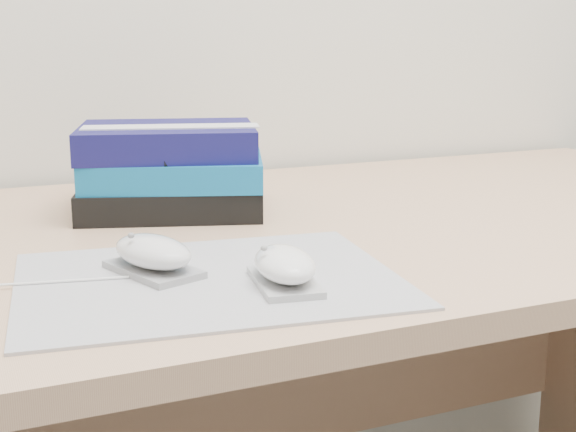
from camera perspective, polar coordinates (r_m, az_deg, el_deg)
name	(u,v)px	position (r m, az deg, el deg)	size (l,w,h in m)	color
desk	(296,362)	(1.22, 0.59, -10.36)	(1.60, 0.80, 0.73)	tan
mousepad	(209,280)	(0.83, -5.67, -4.53)	(0.38, 0.30, 0.00)	gray
mouse_rear	(153,255)	(0.85, -9.58, -2.73)	(0.09, 0.12, 0.05)	#969698
mouse_front	(285,267)	(0.80, -0.24, -3.65)	(0.07, 0.11, 0.04)	#A9AAAC
usb_cable	(18,284)	(0.85, -18.68, -4.61)	(0.00, 0.00, 0.22)	white
book_stack	(171,169)	(1.15, -8.31, 3.32)	(0.30, 0.27, 0.12)	black
pouch	(204,174)	(1.11, -5.97, 2.95)	(0.13, 0.10, 0.12)	black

